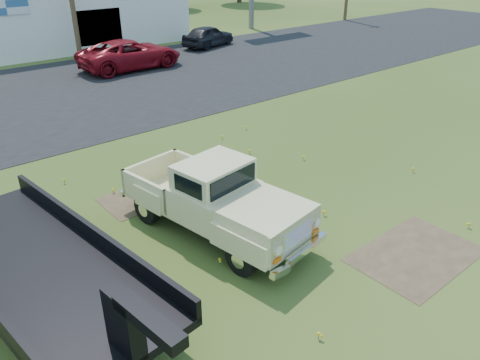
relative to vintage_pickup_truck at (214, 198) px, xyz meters
name	(u,v)px	position (x,y,z in m)	size (l,w,h in m)	color
ground	(279,224)	(1.47, -0.79, -0.96)	(140.00, 140.00, 0.00)	#334616
asphalt_lot	(60,95)	(1.47, 14.21, -0.96)	(90.00, 14.00, 0.02)	black
dirt_patch_a	(416,255)	(2.97, -3.79, -0.96)	(3.00, 2.00, 0.01)	#4F3A2A
dirt_patch_b	(143,198)	(-0.53, 2.71, -0.96)	(2.20, 1.60, 0.01)	#4F3A2A
commercial_building	(74,13)	(7.47, 26.20, 1.14)	(14.20, 8.20, 4.15)	silver
vintage_pickup_truck	(214,198)	(0.00, 0.00, 0.00)	(2.05, 5.27, 1.91)	beige
flatbed_trailer	(37,261)	(-4.16, 0.12, 0.05)	(2.45, 7.36, 2.01)	black
red_pickup	(130,54)	(6.64, 16.71, -0.14)	(2.71, 5.88, 1.64)	maroon
dark_sedan	(208,36)	(13.90, 19.09, -0.24)	(1.70, 4.23, 1.44)	black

